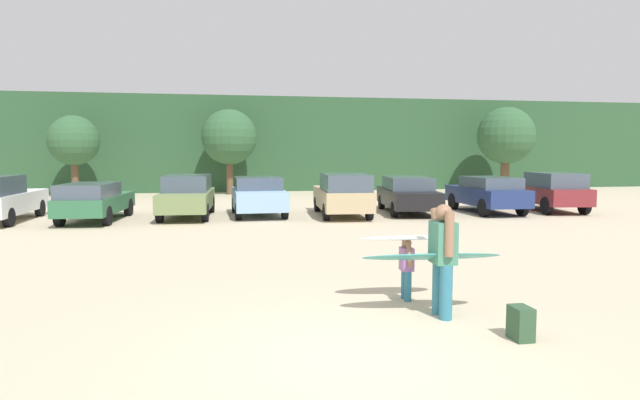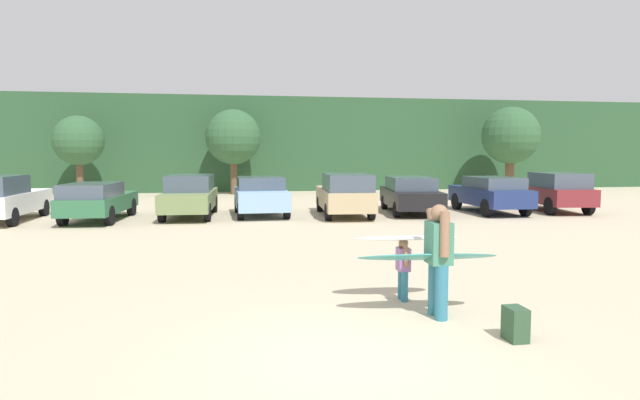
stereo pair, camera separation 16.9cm
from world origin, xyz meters
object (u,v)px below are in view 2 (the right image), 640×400
Objects in this scene: person_child at (403,265)px; surfboard_white at (406,238)px; parked_car_black at (410,194)px; parked_car_forest_green at (97,200)px; parked_car_navy at (490,193)px; parked_car_sky_blue at (261,195)px; parked_car_maroon at (555,191)px; parked_car_olive_green at (190,195)px; person_adult at (439,254)px; parked_car_tan at (345,194)px; surfboard_teal at (427,257)px; backpack_dropped at (515,324)px.

surfboard_white is (0.01, -0.10, 0.49)m from person_child.
parked_car_black is at bearing -108.37° from person_child.
parked_car_forest_green is 15.26m from parked_car_navy.
parked_car_maroon is (12.22, -0.81, 0.07)m from parked_car_sky_blue.
parked_car_olive_green is 13.59m from person_child.
parked_car_maroon is 16.80m from person_adult.
surfboard_teal is at bearing 177.16° from parked_car_tan.
backpack_dropped is at bearing 119.15° from person_adult.
parked_car_navy is at bearing -95.44° from parked_car_sky_blue.
surfboard_teal is (-1.64, -12.88, 0.04)m from parked_car_tan.
parked_car_tan reaches higher than parked_car_sky_blue.
parked_car_tan is at bearing -94.47° from surfboard_white.
parked_car_sky_blue is at bearing -87.11° from parked_car_olive_green.
parked_car_maroon is 16.24m from surfboard_white.
parked_car_black is 3.28m from parked_car_navy.
parked_car_tan is 2.77× the size of person_adult.
parked_car_sky_blue is at bearing 78.82° from parked_car_tan.
surfboard_white reaches higher than backpack_dropped.
parked_car_tan is 13.08m from person_adult.
parked_car_sky_blue is at bearing -79.91° from surfboard_white.
parked_car_maroon is at bearing -85.02° from parked_car_tan.
parked_car_olive_green reaches higher than parked_car_black.
backpack_dropped is at bearing -172.04° from parked_car_sky_blue.
parked_car_navy is at bearing -121.31° from person_child.
parked_car_sky_blue is 0.83× the size of parked_car_tan.
parked_car_olive_green is 1.09× the size of parked_car_navy.
surfboard_teal is (-4.55, -13.57, 0.12)m from parked_car_black.
person_child is at bearing 110.63° from backpack_dropped.
surfboard_white is (-1.71, -12.09, 0.21)m from parked_car_tan.
person_adult is at bearing -158.65° from parked_car_olive_green.
parked_car_olive_green is 2.75× the size of person_adult.
parked_car_tan reaches higher than parked_car_maroon.
parked_car_sky_blue is 0.80× the size of parked_car_black.
surfboard_teal is at bearing 150.11° from parked_car_navy.
person_adult is 1.09m from person_child.
parked_car_tan is 1.12× the size of parked_car_maroon.
parked_car_tan is 12.98m from surfboard_teal.
parked_car_forest_green is 1.18× the size of parked_car_sky_blue.
person_adult is at bearing 177.79° from parked_car_tan.
person_child is (-4.62, -12.68, -0.19)m from parked_car_black.
parked_car_olive_green is at bearing -70.42° from person_child.
parked_car_tan is 0.96× the size of parked_car_black.
person_adult is 0.78× the size of surfboard_teal.
backpack_dropped is at bearing 112.29° from person_child.
parked_car_olive_green is 13.69m from surfboard_white.
parked_car_navy is at bearing -118.59° from person_adult.
surfboard_white is 3.91× the size of backpack_dropped.
parked_car_forest_green is 5.98m from parked_car_sky_blue.
parked_car_maroon reaches higher than parked_car_olive_green.
parked_car_olive_green is at bearing 85.41° from parked_car_tan.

